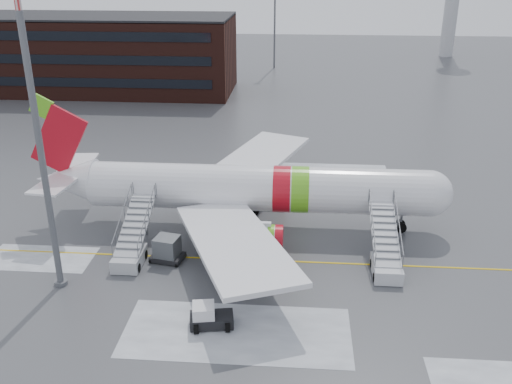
# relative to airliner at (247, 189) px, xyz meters

# --- Properties ---
(ground) EXTENTS (260.00, 260.00, 0.00)m
(ground) POSITION_rel_airliner_xyz_m (6.77, -4.87, -3.42)
(ground) COLOR #494C4F
(ground) RESTS_ON ground
(airliner) EXTENTS (35.03, 32.97, 11.18)m
(airliner) POSITION_rel_airliner_xyz_m (0.00, 0.00, 0.00)
(airliner) COLOR white
(airliner) RESTS_ON ground
(airstair_fwd) EXTENTS (2.05, 7.70, 3.48)m
(airstair_fwd) POSITION_rel_airliner_xyz_m (10.82, -6.54, -2.35)
(airstair_fwd) COLOR silver
(airstair_fwd) RESTS_ON ground
(airstair_aft) EXTENTS (2.05, 7.70, 3.48)m
(airstair_aft) POSITION_rel_airliner_xyz_m (-8.12, -6.54, -2.35)
(airstair_aft) COLOR #AEB1B6
(airstair_aft) RESTS_ON ground
(pushback_tug) EXTENTS (2.90, 2.37, 1.54)m
(pushback_tug) POSITION_rel_airliner_xyz_m (-1.03, -14.35, -2.74)
(pushback_tug) COLOR black
(pushback_tug) RESTS_ON ground
(uld_container) EXTENTS (2.65, 2.15, 1.93)m
(uld_container) POSITION_rel_airliner_xyz_m (-5.43, -6.39, -2.52)
(uld_container) COLOR black
(uld_container) RESTS_ON ground
(light_mast_near) EXTENTS (1.20, 1.20, 23.39)m
(light_mast_near) POSITION_rel_airliner_xyz_m (-12.18, -10.38, 8.75)
(light_mast_near) COLOR #595B60
(light_mast_near) RESTS_ON ground
(terminal_building) EXTENTS (62.00, 16.11, 12.30)m
(terminal_building) POSITION_rel_airliner_xyz_m (-38.23, 50.11, 2.78)
(terminal_building) COLOR #3F1E16
(terminal_building) RESTS_ON ground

